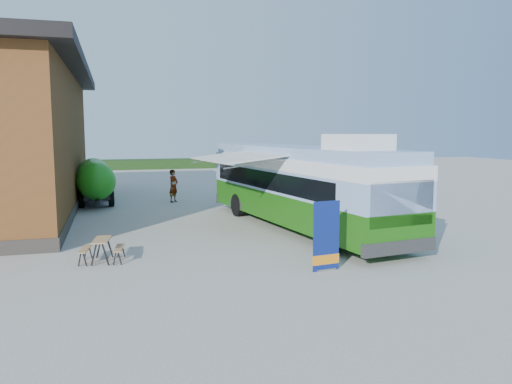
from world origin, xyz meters
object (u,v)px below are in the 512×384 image
object	(u,v)px
picnic_table	(102,245)
slurry_tanker	(95,179)
bus	(300,183)
banner	(326,242)
person_b	(233,185)
person_a	(173,186)

from	to	relation	value
picnic_table	slurry_tanker	xyz separation A→B (m)	(-0.60, 13.28, 0.89)
picnic_table	slurry_tanker	distance (m)	13.33
bus	picnic_table	world-z (taller)	bus
banner	slurry_tanker	distance (m)	17.59
person_b	slurry_tanker	size ratio (longest dim) A/B	0.26
picnic_table	person_a	bearing A→B (deg)	81.51
bus	slurry_tanker	world-z (taller)	bus
picnic_table	slurry_tanker	size ratio (longest dim) A/B	0.21
person_a	slurry_tanker	size ratio (longest dim) A/B	0.28
person_a	picnic_table	bearing A→B (deg)	-152.87
picnic_table	person_a	size ratio (longest dim) A/B	0.75
bus	person_a	xyz separation A→B (m)	(-4.19, 9.34, -0.96)
picnic_table	slurry_tanker	world-z (taller)	slurry_tanker
banner	person_b	distance (m)	15.83
person_a	bus	bearing A→B (deg)	-112.44
person_b	person_a	bearing A→B (deg)	-66.53
banner	person_b	world-z (taller)	banner
bus	banner	size ratio (longest dim) A/B	6.39
banner	person_a	bearing A→B (deg)	91.21
banner	person_b	xyz separation A→B (m)	(0.95, 15.80, 0.04)
person_b	slurry_tanker	bearing A→B (deg)	-71.76
person_b	slurry_tanker	distance (m)	7.92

